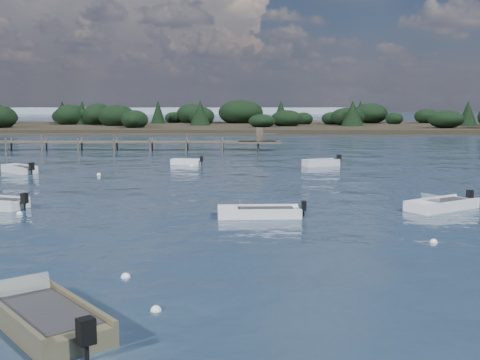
{
  "coord_description": "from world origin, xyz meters",
  "views": [
    {
      "loc": [
        1.87,
        -23.59,
        6.07
      ],
      "look_at": [
        1.77,
        14.0,
        1.0
      ],
      "focal_mm": 45.0,
      "sensor_mm": 36.0,
      "label": 1
    }
  ],
  "objects_px": {
    "tender_far_grey_b": "(321,164)",
    "tender_far_white": "(186,163)",
    "dinghy_mid_white_b": "(442,207)",
    "jetty": "(44,142)",
    "dinghy_mid_white_a": "(259,214)",
    "tender_far_grey": "(19,171)",
    "dinghy_near_olive": "(41,318)"
  },
  "relations": [
    {
      "from": "dinghy_near_olive",
      "to": "jetty",
      "type": "relative_size",
      "value": 0.08
    },
    {
      "from": "tender_far_white",
      "to": "jetty",
      "type": "distance_m",
      "value": 24.19
    },
    {
      "from": "tender_far_grey",
      "to": "tender_far_white",
      "type": "distance_m",
      "value": 14.72
    },
    {
      "from": "dinghy_mid_white_b",
      "to": "dinghy_mid_white_a",
      "type": "distance_m",
      "value": 10.43
    },
    {
      "from": "dinghy_near_olive",
      "to": "dinghy_mid_white_a",
      "type": "relative_size",
      "value": 1.14
    },
    {
      "from": "dinghy_mid_white_b",
      "to": "tender_far_white",
      "type": "relative_size",
      "value": 1.49
    },
    {
      "from": "tender_far_grey",
      "to": "dinghy_near_olive",
      "type": "height_order",
      "value": "dinghy_near_olive"
    },
    {
      "from": "dinghy_mid_white_b",
      "to": "tender_far_grey",
      "type": "height_order",
      "value": "tender_far_grey"
    },
    {
      "from": "tender_far_grey_b",
      "to": "dinghy_mid_white_b",
      "type": "bearing_deg",
      "value": -79.93
    },
    {
      "from": "tender_far_grey",
      "to": "tender_far_white",
      "type": "xyz_separation_m",
      "value": [
        13.25,
        6.4,
        -0.03
      ]
    },
    {
      "from": "tender_far_grey_b",
      "to": "dinghy_mid_white_a",
      "type": "xyz_separation_m",
      "value": [
        -6.36,
        -23.81,
        -0.04
      ]
    },
    {
      "from": "dinghy_mid_white_a",
      "to": "tender_far_white",
      "type": "xyz_separation_m",
      "value": [
        -6.11,
        25.16,
        0.01
      ]
    },
    {
      "from": "tender_far_grey_b",
      "to": "jetty",
      "type": "relative_size",
      "value": 0.06
    },
    {
      "from": "dinghy_near_olive",
      "to": "jetty",
      "type": "distance_m",
      "value": 58.86
    },
    {
      "from": "dinghy_mid_white_b",
      "to": "tender_far_grey_b",
      "type": "bearing_deg",
      "value": 100.07
    },
    {
      "from": "tender_far_grey",
      "to": "tender_far_grey_b",
      "type": "bearing_deg",
      "value": 11.11
    },
    {
      "from": "dinghy_mid_white_b",
      "to": "jetty",
      "type": "bearing_deg",
      "value": 131.85
    },
    {
      "from": "dinghy_near_olive",
      "to": "jetty",
      "type": "xyz_separation_m",
      "value": [
        -18.17,
        55.98,
        0.8
      ]
    },
    {
      "from": "tender_far_white",
      "to": "dinghy_mid_white_a",
      "type": "bearing_deg",
      "value": -76.36
    },
    {
      "from": "dinghy_near_olive",
      "to": "jetty",
      "type": "height_order",
      "value": "jetty"
    },
    {
      "from": "tender_far_grey_b",
      "to": "tender_far_white",
      "type": "bearing_deg",
      "value": 173.81
    },
    {
      "from": "tender_far_grey_b",
      "to": "tender_far_white",
      "type": "relative_size",
      "value": 1.21
    },
    {
      "from": "dinghy_mid_white_b",
      "to": "jetty",
      "type": "distance_m",
      "value": 52.03
    },
    {
      "from": "tender_far_grey_b",
      "to": "jetty",
      "type": "bearing_deg",
      "value": 151.09
    },
    {
      "from": "dinghy_mid_white_b",
      "to": "jetty",
      "type": "xyz_separation_m",
      "value": [
        -34.71,
        38.75,
        0.83
      ]
    },
    {
      "from": "tender_far_grey_b",
      "to": "dinghy_near_olive",
      "type": "bearing_deg",
      "value": -108.05
    },
    {
      "from": "tender_far_white",
      "to": "jetty",
      "type": "bearing_deg",
      "value": 139.54
    },
    {
      "from": "dinghy_mid_white_b",
      "to": "dinghy_mid_white_a",
      "type": "xyz_separation_m",
      "value": [
        -10.21,
        -2.1,
        -0.01
      ]
    },
    {
      "from": "dinghy_mid_white_b",
      "to": "tender_far_grey",
      "type": "bearing_deg",
      "value": 150.61
    },
    {
      "from": "tender_far_grey_b",
      "to": "jetty",
      "type": "height_order",
      "value": "jetty"
    },
    {
      "from": "dinghy_mid_white_b",
      "to": "dinghy_near_olive",
      "type": "relative_size",
      "value": 0.86
    },
    {
      "from": "dinghy_mid_white_a",
      "to": "jetty",
      "type": "relative_size",
      "value": 0.07
    }
  ]
}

